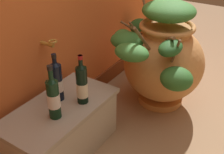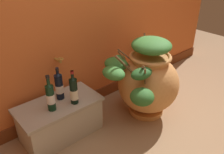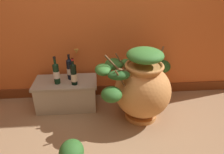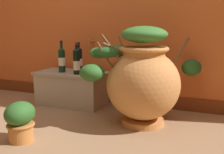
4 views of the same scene
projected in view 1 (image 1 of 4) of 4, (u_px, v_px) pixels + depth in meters
terracotta_urn at (162, 58)px, 2.20m from camera, size 0.95×0.84×0.84m
stone_ledge at (62, 127)px, 1.82m from camera, size 0.75×0.40×0.36m
wine_bottle_left at (53, 97)px, 1.58m from camera, size 0.07×0.07×0.33m
wine_bottle_middle at (57, 80)px, 1.74m from camera, size 0.07×0.07×0.31m
wine_bottle_right at (82, 84)px, 1.71m from camera, size 0.07×0.07×0.32m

